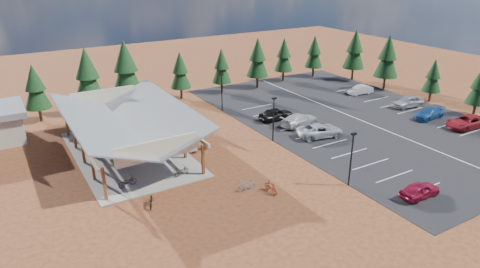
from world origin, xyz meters
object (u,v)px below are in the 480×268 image
Objects in this scene: bike_4 at (181,171)px; car_4 at (276,114)px; bike_13 at (246,185)px; bike_pavilion at (126,120)px; trash_bin_0 at (195,149)px; car_6 at (467,122)px; car_8 at (408,102)px; car_7 at (429,113)px; bike_3 at (88,130)px; lamp_post_1 at (274,116)px; car_0 at (420,190)px; lamp_post_0 at (351,156)px; bike_11 at (271,187)px; bike_6 at (136,137)px; bike_8 at (151,201)px; bike_5 at (161,151)px; bike_16 at (172,144)px; bike_0 at (127,182)px; car_2 at (320,130)px; trash_bin_1 at (205,145)px; bike_7 at (123,126)px; bike_2 at (112,149)px; car_9 at (360,90)px; lamp_post_2 at (222,90)px; car_3 at (300,120)px; bike_1 at (127,165)px; bike_15 at (195,136)px.

car_4 is (16.54, 7.99, 0.29)m from bike_4.
bike_pavilion is at bearing -146.81° from bike_13.
trash_bin_0 is 0.50× the size of bike_13.
car_8 is at bearing -177.89° from car_6.
car_7 is at bearing -161.93° from car_6.
bike_4 is (5.27, -15.11, -0.10)m from bike_3.
car_0 is at bearing -77.34° from lamp_post_1.
lamp_post_0 is 7.67m from bike_11.
bike_6 is at bearing -110.31° from car_6.
lamp_post_1 is 2.85× the size of bike_13.
bike_8 is at bearing -159.50° from lamp_post_1.
trash_bin_0 is 0.54× the size of bike_5.
bike_8 is 0.48× the size of car_0.
bike_5 is 0.92× the size of bike_16.
bike_0 is 22.73m from car_2.
trash_bin_1 is 0.19× the size of car_8.
lamp_post_1 is at bearing -144.62° from bike_7.
bike_0 is at bearing -155.99° from trash_bin_0.
car_9 is at bearing -81.17° from bike_2.
lamp_post_2 is 22.61m from bike_11.
car_7 is at bearing 19.91° from lamp_post_0.
car_0 is at bearing -82.56° from lamp_post_2.
bike_13 is 0.44× the size of car_9.
bike_11 is 33.61m from car_9.
car_6 is (33.03, -12.76, 0.31)m from bike_16.
bike_6 reaches higher than bike_2.
lamp_post_0 is at bearing 3.75° from bike_8.
bike_0 is 0.45× the size of car_0.
car_4 is (17.52, -2.43, 0.32)m from bike_6.
car_7 is at bearing -120.42° from car_3.
lamp_post_0 reaches higher than bike_2.
lamp_post_0 is 15.43m from car_3.
bike_8 is 0.40× the size of car_7.
lamp_post_0 reaches higher than bike_pavilion.
car_6 is 8.99m from car_8.
lamp_post_1 is 3.01× the size of bike_7.
bike_pavilion is 12.79× the size of bike_2.
bike_pavilion is 16.92m from bike_11.
bike_pavilion is at bearing 91.40° from car_4.
bike_15 is at bearing -53.47° from bike_1.
bike_pavilion is 11.79m from bike_8.
car_7 is at bearing -108.65° from bike_4.
bike_6 is 0.32× the size of car_8.
bike_4 is at bearing 87.05° from bike_15.
bike_1 is at bearing 52.59° from bike_15.
car_7 is (28.90, -9.02, 0.22)m from bike_15.
lamp_post_2 reaches higher than trash_bin_1.
car_2 is at bearing -102.42° from car_7.
lamp_post_0 is 2.85× the size of bike_13.
lamp_post_0 is 16.03m from trash_bin_1.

